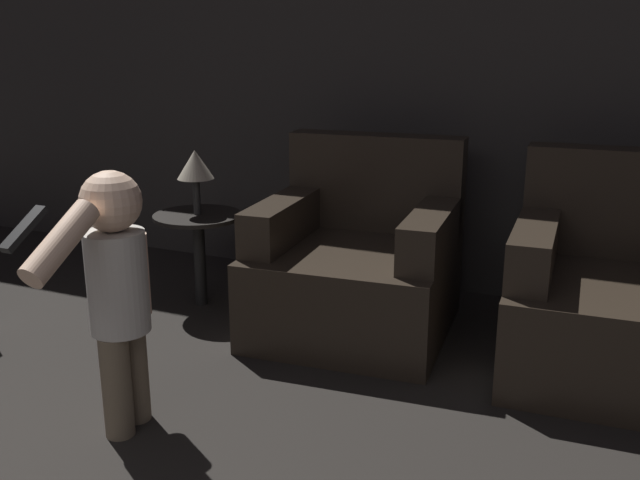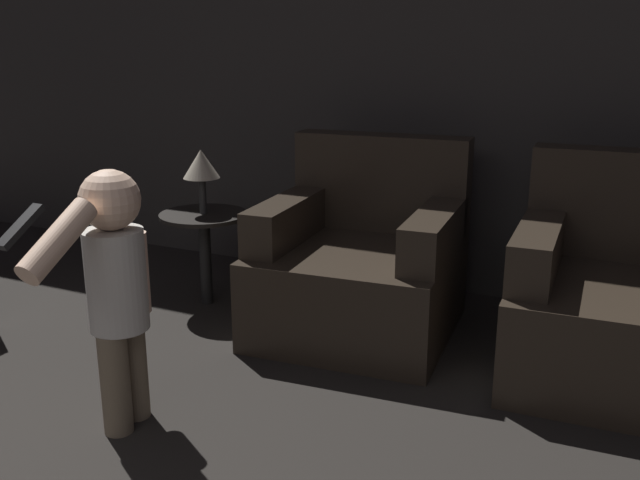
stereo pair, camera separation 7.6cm
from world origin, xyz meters
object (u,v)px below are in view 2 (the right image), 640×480
at_px(armchair_left, 362,265).
at_px(lamp, 201,165).
at_px(armchair_right, 625,303).
at_px(person_toddler, 115,281).

bearing_deg(armchair_left, lamp, 179.13).
bearing_deg(lamp, armchair_right, 1.60).
height_order(armchair_left, lamp, armchair_left).
distance_m(armchair_left, person_toddler, 1.28).
relative_size(armchair_left, lamp, 2.93).
height_order(armchair_right, lamp, armchair_right).
height_order(armchair_right, person_toddler, person_toddler).
xyz_separation_m(person_toddler, lamp, (-0.42, 1.13, 0.18)).
bearing_deg(person_toddler, armchair_right, -59.86).
relative_size(armchair_left, armchair_right, 1.02).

